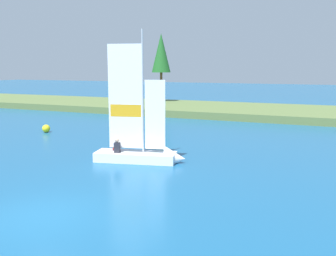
{
  "coord_description": "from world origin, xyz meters",
  "views": [
    {
      "loc": [
        8.07,
        -8.79,
        4.58
      ],
      "look_at": [
        -0.32,
        10.6,
        1.2
      ],
      "focal_mm": 40.73,
      "sensor_mm": 36.0,
      "label": 1
    }
  ],
  "objects": [
    {
      "name": "ground_plane",
      "position": [
        0.0,
        0.0,
        0.0
      ],
      "size": [
        200.0,
        200.0,
        0.0
      ],
      "primitive_type": "plane",
      "color": "#195684"
    },
    {
      "name": "shore_bank",
      "position": [
        0.0,
        28.51,
        0.33
      ],
      "size": [
        80.0,
        10.99,
        0.66
      ],
      "primitive_type": "cube",
      "color": "#5B703D",
      "rests_on": "ground"
    },
    {
      "name": "shoreline_tree_left",
      "position": [
        -10.05,
        31.1,
        6.13
      ],
      "size": [
        2.14,
        2.14,
        7.7
      ],
      "color": "brown",
      "rests_on": "shore_bank"
    },
    {
      "name": "sailboat",
      "position": [
        -0.07,
        7.46,
        0.53
      ],
      "size": [
        4.61,
        2.15,
        6.69
      ],
      "rotation": [
        0.0,
        0.0,
        0.22
      ],
      "color": "white",
      "rests_on": "ground"
    },
    {
      "name": "channel_buoy",
      "position": [
        -10.48,
        12.25,
        0.28
      ],
      "size": [
        0.55,
        0.55,
        0.55
      ],
      "primitive_type": "sphere",
      "color": "yellow",
      "rests_on": "ground"
    }
  ]
}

